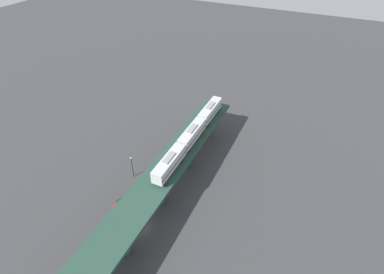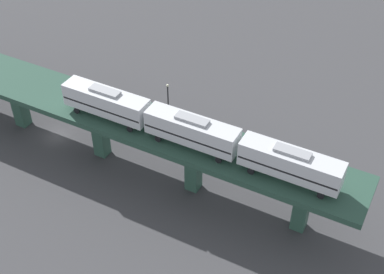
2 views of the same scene
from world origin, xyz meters
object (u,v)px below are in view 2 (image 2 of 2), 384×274
(street_car_blue, at_px, (198,143))
(street_lamp, at_px, (168,100))
(street_car_white, at_px, (14,79))
(subway_train, at_px, (192,130))
(street_car_red, at_px, (106,109))

(street_car_blue, relative_size, street_lamp, 0.67)
(street_car_blue, bearing_deg, street_car_white, 89.78)
(street_car_blue, height_order, street_lamp, street_lamp)
(subway_train, relative_size, street_car_blue, 8.01)
(subway_train, distance_m, street_car_white, 41.86)
(street_car_blue, relative_size, street_car_white, 1.03)
(street_car_white, height_order, street_lamp, street_lamp)
(street_car_white, relative_size, street_car_red, 0.96)
(street_car_red, bearing_deg, subway_train, -114.75)
(street_car_white, bearing_deg, subway_train, -102.97)
(street_car_white, bearing_deg, street_car_red, -88.91)
(street_car_red, distance_m, street_lamp, 10.67)
(street_car_red, relative_size, street_lamp, 0.68)
(subway_train, distance_m, street_car_red, 24.86)
(street_car_blue, xyz_separation_m, street_car_red, (0.50, 16.81, 0.00))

